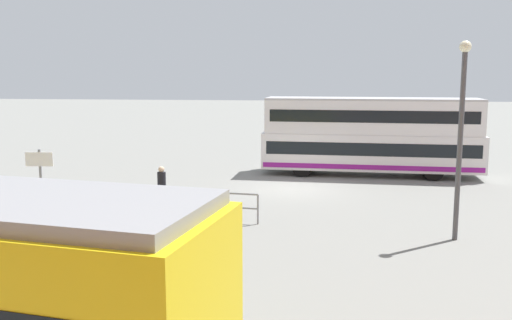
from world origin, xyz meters
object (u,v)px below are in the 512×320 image
double_decker_bus (371,136)px  pedestrian_near_railing (162,185)px  street_lamp (461,124)px  info_sign (40,170)px

double_decker_bus → pedestrian_near_railing: double_decker_bus is taller
double_decker_bus → pedestrian_near_railing: bearing=45.5°
double_decker_bus → pedestrian_near_railing: 12.10m
double_decker_bus → street_lamp: (-1.78, 11.20, 1.64)m
pedestrian_near_railing → info_sign: bearing=11.2°
double_decker_bus → street_lamp: 11.46m
info_sign → double_decker_bus: bearing=-143.6°
double_decker_bus → pedestrian_near_railing: (8.45, 8.60, -1.02)m
pedestrian_near_railing → info_sign: (4.38, 0.87, 0.65)m
street_lamp → info_sign: bearing=-6.8°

